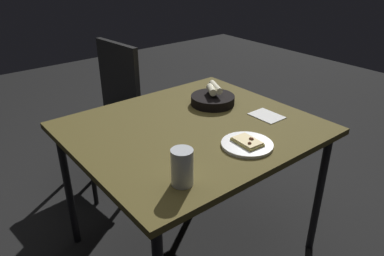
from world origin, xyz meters
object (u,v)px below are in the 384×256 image
object	(u,v)px
dining_table	(192,137)
beer_glass	(182,169)
chair_near	(108,108)
pizza_plate	(247,144)
bread_basket	(213,99)

from	to	relation	value
dining_table	beer_glass	distance (m)	0.50
dining_table	chair_near	bearing A→B (deg)	0.67
pizza_plate	dining_table	bearing A→B (deg)	11.05
dining_table	beer_glass	world-z (taller)	beer_glass
bread_basket	beer_glass	distance (m)	0.77
bread_basket	chair_near	bearing A→B (deg)	19.52
pizza_plate	beer_glass	size ratio (longest dim) A/B	1.60
chair_near	dining_table	bearing A→B (deg)	-179.33
dining_table	pizza_plate	xyz separation A→B (m)	(-0.31, -0.06, 0.07)
pizza_plate	chair_near	distance (m)	1.23
pizza_plate	chair_near	size ratio (longest dim) A/B	0.23
dining_table	bread_basket	xyz separation A→B (m)	(0.14, -0.26, 0.09)
bread_basket	beer_glass	xyz separation A→B (m)	(-0.50, 0.59, 0.03)
pizza_plate	beer_glass	bearing A→B (deg)	96.93
pizza_plate	bread_basket	xyz separation A→B (m)	(0.45, -0.20, 0.02)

